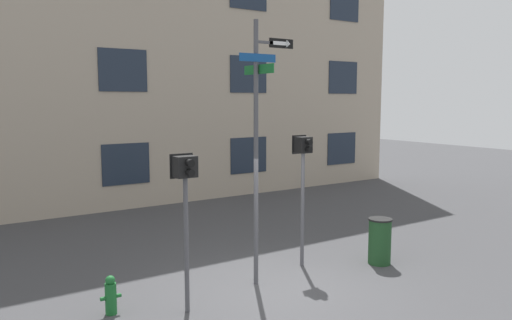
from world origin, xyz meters
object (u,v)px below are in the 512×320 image
street_sign_pole (259,134)px  fire_hydrant (111,295)px  pedestrian_signal_left (186,188)px  pedestrian_signal_right (303,166)px  trash_bin (380,241)px

street_sign_pole → fire_hydrant: street_sign_pole is taller
pedestrian_signal_left → fire_hydrant: (-1.12, 0.63, -1.83)m
street_sign_pole → pedestrian_signal_left: (-1.77, -0.44, -0.82)m
street_sign_pole → fire_hydrant: (-2.90, 0.19, -2.64)m
pedestrian_signal_right → trash_bin: bearing=-28.6°
trash_bin → street_sign_pole: bearing=170.3°
street_sign_pole → pedestrian_signal_left: 2.00m
pedestrian_signal_left → fire_hydrant: bearing=150.7°
pedestrian_signal_right → pedestrian_signal_left: bearing=-166.0°
pedestrian_signal_right → fire_hydrant: pedestrian_signal_right is taller
street_sign_pole → trash_bin: 3.83m
fire_hydrant → pedestrian_signal_left: bearing=-29.3°
street_sign_pole → fire_hydrant: bearing=176.3°
street_sign_pole → trash_bin: (2.90, -0.49, -2.46)m
street_sign_pole → pedestrian_signal_left: bearing=-165.9°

